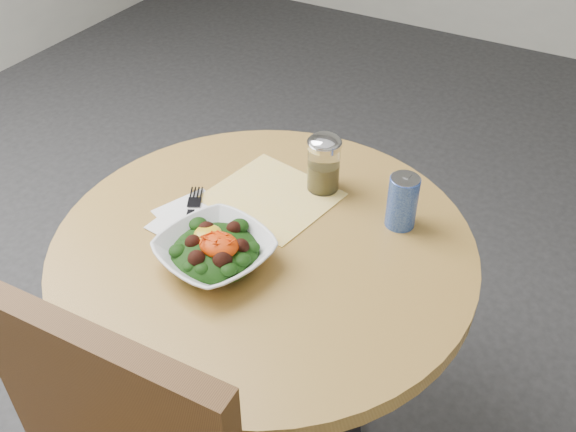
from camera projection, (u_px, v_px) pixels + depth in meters
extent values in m
cylinder|color=black|center=(267.00, 360.00, 1.60)|extent=(0.10, 0.10, 0.71)
cylinder|color=#BD9244|center=(263.00, 249.00, 1.37)|extent=(0.90, 0.90, 0.04)
cube|color=yellow|center=(272.00, 197.00, 1.48)|extent=(0.30, 0.28, 0.00)
cube|color=white|center=(193.00, 214.00, 1.43)|extent=(0.18, 0.18, 0.00)
cube|color=white|center=(189.00, 223.00, 1.40)|extent=(0.15, 0.15, 0.00)
imported|color=white|center=(215.00, 252.00, 1.29)|extent=(0.27, 0.27, 0.05)
ellipsoid|color=black|center=(215.00, 253.00, 1.29)|extent=(0.18, 0.18, 0.06)
ellipsoid|color=gold|center=(208.00, 234.00, 1.29)|extent=(0.06, 0.06, 0.02)
ellipsoid|color=#D43E04|center=(219.00, 245.00, 1.26)|extent=(0.08, 0.07, 0.04)
cube|color=black|center=(187.00, 232.00, 1.37)|extent=(0.08, 0.14, 0.00)
cube|color=black|center=(195.00, 198.00, 1.46)|extent=(0.06, 0.08, 0.00)
cylinder|color=silver|center=(324.00, 167.00, 1.47)|extent=(0.07, 0.07, 0.11)
cylinder|color=#988847|center=(323.00, 176.00, 1.48)|extent=(0.06, 0.06, 0.06)
cylinder|color=silver|center=(324.00, 144.00, 1.43)|extent=(0.08, 0.08, 0.01)
ellipsoid|color=silver|center=(325.00, 142.00, 1.42)|extent=(0.07, 0.07, 0.03)
cylinder|color=#0D2798|center=(402.00, 202.00, 1.36)|extent=(0.07, 0.07, 0.12)
cylinder|color=silver|center=(406.00, 178.00, 1.33)|extent=(0.06, 0.06, 0.00)
cube|color=silver|center=(408.00, 175.00, 1.33)|extent=(0.01, 0.02, 0.00)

